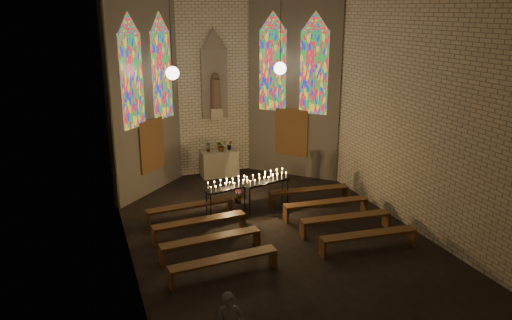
% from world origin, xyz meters
% --- Properties ---
extents(floor, '(12.00, 12.00, 0.00)m').
position_xyz_m(floor, '(0.00, 0.00, 0.00)').
color(floor, black).
rests_on(floor, ground).
extents(room, '(8.22, 12.43, 7.00)m').
position_xyz_m(room, '(-0.00, 3.37, 3.72)').
color(room, beige).
rests_on(room, ground).
extents(altar, '(1.40, 0.60, 1.00)m').
position_xyz_m(altar, '(0.00, 5.45, 0.50)').
color(altar, beige).
rests_on(altar, ground).
extents(flower_vase_left, '(0.21, 0.15, 0.38)m').
position_xyz_m(flower_vase_left, '(-0.43, 5.47, 1.19)').
color(flower_vase_left, '#4C723F').
rests_on(flower_vase_left, altar).
extents(flower_vase_center, '(0.51, 0.48, 0.45)m').
position_xyz_m(flower_vase_center, '(0.07, 5.41, 1.22)').
color(flower_vase_center, '#4C723F').
rests_on(flower_vase_center, altar).
extents(flower_vase_right, '(0.23, 0.19, 0.37)m').
position_xyz_m(flower_vase_right, '(0.44, 5.52, 1.18)').
color(flower_vase_right, '#4C723F').
rests_on(flower_vase_right, altar).
extents(aisle_flower_pot, '(0.33, 0.33, 0.48)m').
position_xyz_m(aisle_flower_pot, '(-0.20, 2.57, 0.24)').
color(aisle_flower_pot, '#4C723F').
rests_on(aisle_flower_pot, ground).
extents(votive_stand_left, '(1.54, 0.70, 1.10)m').
position_xyz_m(votive_stand_left, '(-0.77, 1.77, 0.94)').
color(votive_stand_left, black).
rests_on(votive_stand_left, ground).
extents(votive_stand_right, '(1.64, 0.76, 1.17)m').
position_xyz_m(votive_stand_right, '(0.52, 1.79, 1.00)').
color(votive_stand_right, black).
rests_on(votive_stand_right, ground).
extents(pew_left_0, '(2.72, 0.58, 0.52)m').
position_xyz_m(pew_left_0, '(-2.00, 1.72, 0.42)').
color(pew_left_0, '#523317').
rests_on(pew_left_0, ground).
extents(pew_right_0, '(2.72, 0.58, 0.52)m').
position_xyz_m(pew_right_0, '(2.00, 1.72, 0.42)').
color(pew_right_0, '#523317').
rests_on(pew_right_0, ground).
extents(pew_left_1, '(2.72, 0.58, 0.52)m').
position_xyz_m(pew_left_1, '(-2.00, 0.52, 0.42)').
color(pew_left_1, '#523317').
rests_on(pew_left_1, ground).
extents(pew_right_1, '(2.72, 0.58, 0.52)m').
position_xyz_m(pew_right_1, '(2.00, 0.52, 0.42)').
color(pew_right_1, '#523317').
rests_on(pew_right_1, ground).
extents(pew_left_2, '(2.72, 0.58, 0.52)m').
position_xyz_m(pew_left_2, '(-2.00, -0.68, 0.42)').
color(pew_left_2, '#523317').
rests_on(pew_left_2, ground).
extents(pew_right_2, '(2.72, 0.58, 0.52)m').
position_xyz_m(pew_right_2, '(2.00, -0.68, 0.42)').
color(pew_right_2, '#523317').
rests_on(pew_right_2, ground).
extents(pew_left_3, '(2.72, 0.58, 0.52)m').
position_xyz_m(pew_left_3, '(-2.00, -1.88, 0.42)').
color(pew_left_3, '#523317').
rests_on(pew_left_3, ground).
extents(pew_right_3, '(2.72, 0.58, 0.52)m').
position_xyz_m(pew_right_3, '(2.00, -1.88, 0.42)').
color(pew_right_3, '#523317').
rests_on(pew_right_3, ground).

